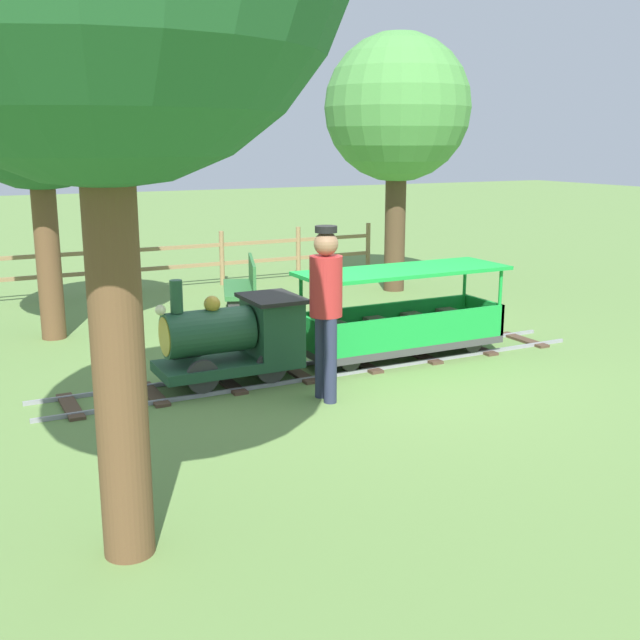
{
  "coord_description": "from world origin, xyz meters",
  "views": [
    {
      "loc": [
        -6.94,
        3.85,
        2.36
      ],
      "look_at": [
        0.0,
        0.31,
        0.55
      ],
      "focal_mm": 43.54,
      "sensor_mm": 36.0,
      "label": 1
    }
  ],
  "objects": [
    {
      "name": "track",
      "position": [
        0.0,
        0.2,
        0.02
      ],
      "size": [
        0.74,
        6.05,
        0.04
      ],
      "color": "gray",
      "rests_on": "ground_plane"
    },
    {
      "name": "oak_tree_distant",
      "position": [
        3.49,
        -2.81,
        2.82
      ],
      "size": [
        2.26,
        2.26,
        3.98
      ],
      "color": "#4C3823",
      "rests_on": "ground_plane"
    },
    {
      "name": "passenger_car",
      "position": [
        0.0,
        -0.7,
        0.42
      ],
      "size": [
        0.8,
        2.35,
        0.97
      ],
      "color": "#3F3F3F",
      "rests_on": "ground_plane"
    },
    {
      "name": "conductor_person",
      "position": [
        -0.84,
        0.68,
        0.96
      ],
      "size": [
        0.3,
        0.3,
        1.62
      ],
      "color": "#282D47",
      "rests_on": "ground_plane"
    },
    {
      "name": "fence_section",
      "position": [
        5.19,
        0.2,
        0.48
      ],
      "size": [
        0.08,
        7.13,
        0.9
      ],
      "color": "#93754C",
      "rests_on": "ground_plane"
    },
    {
      "name": "oak_tree_far",
      "position": [
        2.72,
        2.57,
        2.92
      ],
      "size": [
        2.33,
        2.33,
        4.11
      ],
      "color": "brown",
      "rests_on": "ground_plane"
    },
    {
      "name": "park_bench",
      "position": [
        2.59,
        0.14,
        0.42
      ],
      "size": [
        1.36,
        0.81,
        0.82
      ],
      "color": "#2D6B33",
      "rests_on": "ground_plane"
    },
    {
      "name": "locomotive",
      "position": [
        0.0,
        1.23,
        0.48
      ],
      "size": [
        0.7,
        1.45,
        1.05
      ],
      "color": "#1E472D",
      "rests_on": "ground_plane"
    },
    {
      "name": "ground_plane",
      "position": [
        0.0,
        0.0,
        0.0
      ],
      "size": [
        60.0,
        60.0,
        0.0
      ],
      "primitive_type": "plane",
      "color": "#608442"
    }
  ]
}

